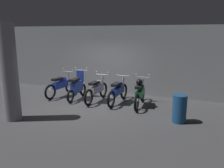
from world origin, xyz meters
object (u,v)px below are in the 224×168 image
at_px(motorbike_slot_0, 61,85).
at_px(motorbike_slot_3, 118,91).
at_px(support_pillar, 9,73).
at_px(motorbike_slot_4, 140,92).
at_px(motorbike_slot_1, 77,87).
at_px(trash_bin, 179,109).
at_px(motorbike_slot_2, 97,89).

height_order(motorbike_slot_0, motorbike_slot_3, motorbike_slot_0).
bearing_deg(support_pillar, motorbike_slot_0, 92.51).
height_order(motorbike_slot_3, motorbike_slot_4, motorbike_slot_4).
xyz_separation_m(motorbike_slot_1, trash_bin, (4.28, -1.18, -0.09)).
distance_m(motorbike_slot_2, motorbike_slot_3, 0.91).
bearing_deg(motorbike_slot_2, support_pillar, -120.56).
height_order(motorbike_slot_1, support_pillar, support_pillar).
bearing_deg(motorbike_slot_3, trash_bin, -26.81).
bearing_deg(motorbike_slot_1, motorbike_slot_4, 0.02).
bearing_deg(motorbike_slot_4, motorbike_slot_3, 175.85).
bearing_deg(motorbike_slot_0, motorbike_slot_3, -1.56).
height_order(motorbike_slot_3, support_pillar, support_pillar).
bearing_deg(motorbike_slot_2, trash_bin, -19.11).
xyz_separation_m(motorbike_slot_2, motorbike_slot_4, (1.80, 0.01, 0.04)).
height_order(motorbike_slot_0, motorbike_slot_2, same).
bearing_deg(motorbike_slot_4, motorbike_slot_1, -179.98).
distance_m(motorbike_slot_3, support_pillar, 4.03).
distance_m(motorbike_slot_1, motorbike_slot_4, 2.71).
xyz_separation_m(motorbike_slot_3, trash_bin, (2.47, -1.25, -0.05)).
bearing_deg(motorbike_slot_1, motorbike_slot_2, -0.81).
height_order(motorbike_slot_4, trash_bin, motorbike_slot_4).
relative_size(motorbike_slot_3, trash_bin, 2.22).
distance_m(motorbike_slot_0, support_pillar, 3.16).
bearing_deg(motorbike_slot_2, motorbike_slot_0, 175.15).
relative_size(motorbike_slot_1, trash_bin, 1.92).
relative_size(motorbike_slot_1, motorbike_slot_2, 0.86).
height_order(motorbike_slot_2, trash_bin, motorbike_slot_2).
bearing_deg(motorbike_slot_1, support_pillar, -105.08).
relative_size(motorbike_slot_2, trash_bin, 2.22).
height_order(motorbike_slot_2, motorbike_slot_3, motorbike_slot_2).
xyz_separation_m(motorbike_slot_1, motorbike_slot_4, (2.71, 0.00, 0.00)).
bearing_deg(motorbike_slot_4, support_pillar, -140.69).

